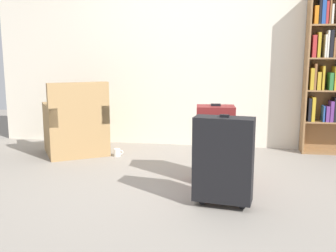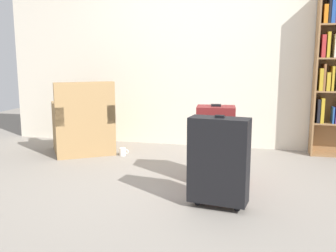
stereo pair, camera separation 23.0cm
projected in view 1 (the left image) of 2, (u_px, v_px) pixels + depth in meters
name	position (u px, v px, depth m)	size (l,w,h in m)	color
ground_plane	(164.00, 188.00, 3.57)	(9.27, 9.27, 0.00)	gray
back_wall	(188.00, 48.00, 5.13)	(5.29, 0.10, 2.60)	beige
armchair	(76.00, 128.00, 4.80)	(0.97, 0.97, 0.90)	#9E7A4C
mug	(117.00, 152.00, 4.71)	(0.12, 0.08, 0.10)	white
suitcase_dark_red	(215.00, 142.00, 3.70)	(0.38, 0.28, 0.76)	maroon
suitcase_black	(223.00, 160.00, 3.08)	(0.49, 0.26, 0.75)	black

